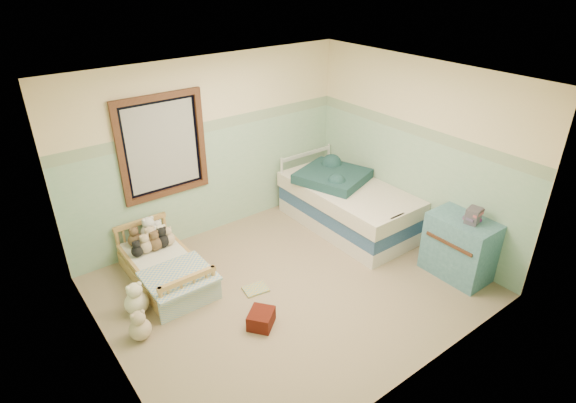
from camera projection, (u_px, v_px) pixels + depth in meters
floor at (290, 287)px, 5.75m from camera, size 4.20×3.60×0.02m
ceiling at (291, 82)px, 4.57m from camera, size 4.20×3.60×0.02m
wall_back at (211, 149)px, 6.43m from camera, size 4.20×0.04×2.50m
wall_front at (422, 275)px, 3.89m from camera, size 4.20×0.04×2.50m
wall_left at (98, 263)px, 4.04m from camera, size 0.04×3.60×2.50m
wall_right at (415, 153)px, 6.28m from camera, size 0.04×3.60×2.50m
wainscot_mint at (214, 182)px, 6.65m from camera, size 4.20×0.01×1.50m
border_strip at (210, 126)px, 6.27m from camera, size 4.20×0.01×0.15m
window_frame at (163, 147)px, 5.94m from camera, size 1.16×0.06×1.36m
window_blinds at (162, 147)px, 5.94m from camera, size 0.92×0.01×1.12m
toddler_bed_frame at (165, 274)px, 5.82m from camera, size 0.71×1.41×0.18m
toddler_mattress at (164, 264)px, 5.75m from camera, size 0.65×1.35×0.12m
patchwork_quilt at (179, 276)px, 5.41m from camera, size 0.77×0.71×0.03m
plush_bed_brown at (135, 240)px, 5.96m from camera, size 0.18×0.18×0.18m
plush_bed_white at (150, 233)px, 6.05m from camera, size 0.24×0.24×0.24m
plush_bed_tan at (146, 246)px, 5.83m from camera, size 0.18×0.18×0.18m
plush_bed_dark at (163, 240)px, 5.95m from camera, size 0.19×0.19×0.19m
plush_floor_cream at (137, 303)px, 5.27m from camera, size 0.27×0.27×0.27m
plush_floor_tan at (140, 329)px, 4.92m from camera, size 0.24×0.24×0.24m
twin_bed_frame at (347, 220)px, 6.97m from camera, size 1.01×2.03×0.22m
twin_boxspring at (348, 207)px, 6.87m from camera, size 1.01×2.03×0.22m
twin_mattress at (348, 194)px, 6.77m from camera, size 1.05×2.07×0.22m
teal_blanket at (333, 176)px, 6.87m from camera, size 1.11×1.14×0.14m
dresser at (460, 247)px, 5.80m from camera, size 0.50×0.80×0.80m
book_stack at (473, 216)px, 5.50m from camera, size 0.21×0.18×0.19m
red_pillow at (261, 319)px, 5.10m from camera, size 0.38×0.38×0.18m
floor_book at (256, 289)px, 5.68m from camera, size 0.32×0.26×0.03m
extra_plush_0 at (151, 241)px, 5.92m from camera, size 0.21×0.21×0.21m
extra_plush_1 at (162, 238)px, 5.99m from camera, size 0.19×0.19×0.19m
extra_plush_2 at (168, 239)px, 5.99m from camera, size 0.17×0.17×0.17m
extra_plush_3 at (159, 231)px, 6.16m from camera, size 0.17×0.17×0.17m
extra_plush_4 at (137, 251)px, 5.76m from camera, size 0.15×0.15×0.15m
extra_plush_5 at (155, 243)px, 5.88m from camera, size 0.18×0.18×0.18m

